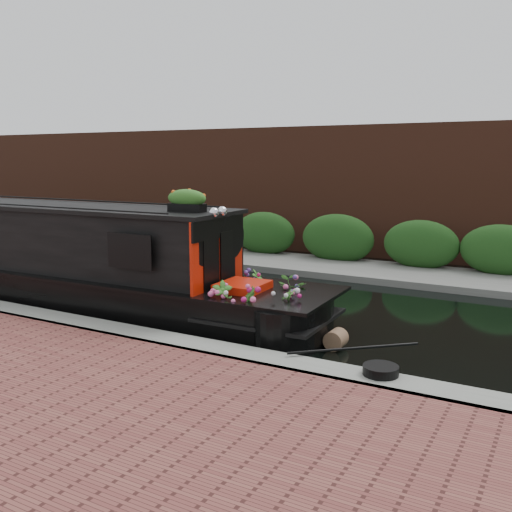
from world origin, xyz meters
The scene contains 8 objects.
ground centered at (0.00, 0.00, 0.00)m, with size 80.00×80.00×0.00m, color black.
near_bank_coping centered at (0.00, -3.30, 0.00)m, with size 40.00×0.60×0.50m, color gray.
far_bank_path centered at (0.00, 4.20, 0.00)m, with size 40.00×2.40×0.34m, color slate.
far_hedge centered at (0.00, 5.10, 0.00)m, with size 40.00×1.10×2.80m, color #1B4216.
far_brick_wall centered at (0.00, 7.20, 0.00)m, with size 40.00×1.00×8.00m, color #50281B.
narrowboat centered at (-3.48, -1.81, 0.79)m, with size 11.40×2.32×2.67m.
rope_fender centered at (2.63, -1.81, 0.16)m, with size 0.31×0.31×0.34m, color brown.
coiled_mooring_rope centered at (3.76, -3.16, 0.31)m, with size 0.46×0.46×0.12m, color black.
Camera 1 is at (5.76, -10.02, 2.99)m, focal length 40.00 mm.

